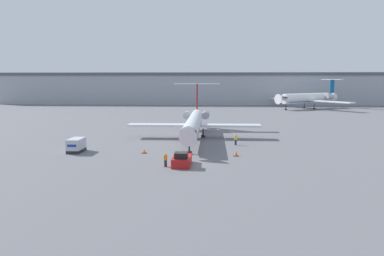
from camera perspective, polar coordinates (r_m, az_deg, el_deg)
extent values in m
plane|color=slate|center=(46.71, -0.94, -5.65)|extent=(600.00, 600.00, 0.00)
cube|color=#9EA3AD|center=(165.49, 2.05, 5.84)|extent=(180.00, 16.00, 12.45)
cube|color=#4C515B|center=(165.45, 2.07, 8.20)|extent=(180.00, 16.80, 1.20)
cylinder|color=silver|center=(66.55, 0.26, 0.75)|extent=(2.65, 29.23, 2.51)
cone|color=silver|center=(51.09, -0.55, -1.25)|extent=(2.52, 2.02, 2.51)
cube|color=black|center=(51.82, -0.50, -0.64)|extent=(2.14, 0.71, 0.44)
cone|color=silver|center=(82.44, 0.78, 2.02)|extent=(2.28, 2.78, 2.26)
cube|color=maroon|center=(66.65, 0.26, 0.05)|extent=(2.39, 26.31, 0.20)
cube|color=silver|center=(68.09, 5.92, 0.38)|extent=(10.81, 2.88, 0.36)
cube|color=silver|center=(68.68, -5.24, 0.45)|extent=(10.81, 2.88, 0.36)
cylinder|color=#ADADB7|center=(78.66, 2.09, 1.99)|extent=(1.55, 3.43, 1.53)
cylinder|color=#ADADB7|center=(78.81, -0.74, 2.00)|extent=(1.55, 3.43, 1.53)
cube|color=maroon|center=(82.72, 0.80, 4.84)|extent=(0.25, 2.20, 5.55)
cube|color=silver|center=(82.65, 0.80, 6.76)|extent=(9.99, 1.85, 0.20)
cylinder|color=black|center=(53.40, -0.42, -3.12)|extent=(0.24, 0.24, 1.62)
cylinder|color=black|center=(53.52, -0.42, -3.76)|extent=(0.80, 0.80, 0.40)
cylinder|color=black|center=(68.94, -1.02, -0.75)|extent=(0.24, 0.24, 1.62)
cylinder|color=black|center=(69.03, -1.02, -1.25)|extent=(0.80, 0.80, 0.40)
cylinder|color=black|center=(68.80, 1.70, -0.77)|extent=(0.24, 0.24, 1.62)
cylinder|color=black|center=(68.89, 1.70, -1.27)|extent=(0.80, 0.80, 0.40)
cube|color=#B21919|center=(46.48, -1.56, -5.03)|extent=(2.24, 4.43, 1.10)
cube|color=black|center=(45.34, -1.66, -4.18)|extent=(1.57, 1.59, 0.70)
cube|color=black|center=(48.58, -1.35, -4.68)|extent=(2.02, 0.30, 0.66)
cube|color=#232326|center=(57.51, -17.20, -3.29)|extent=(1.84, 3.49, 0.45)
cube|color=#B7BCC6|center=(57.34, -17.24, -2.30)|extent=(1.84, 3.49, 1.55)
cube|color=navy|center=(55.72, -17.87, -2.60)|extent=(1.29, 0.04, 0.36)
cube|color=#232838|center=(45.78, -4.04, -5.41)|extent=(0.32, 0.20, 0.82)
cube|color=orange|center=(45.63, -4.05, -4.51)|extent=(0.40, 0.24, 0.65)
sphere|color=tan|center=(45.54, -4.05, -3.96)|extent=(0.24, 0.24, 0.24)
cube|color=#232838|center=(61.23, 6.66, -2.20)|extent=(0.32, 0.20, 0.83)
cube|color=yellow|center=(61.12, 6.67, -1.51)|extent=(0.40, 0.24, 0.66)
sphere|color=tan|center=(61.05, 6.68, -1.09)|extent=(0.24, 0.24, 0.24)
cube|color=black|center=(54.55, -7.30, -3.80)|extent=(0.69, 0.69, 0.04)
cone|color=orange|center=(54.49, -7.31, -3.50)|extent=(0.49, 0.49, 0.55)
cube|color=black|center=(52.42, 6.72, -4.25)|extent=(0.66, 0.66, 0.04)
cone|color=orange|center=(52.35, 6.72, -3.85)|extent=(0.47, 0.47, 0.70)
cylinder|color=white|center=(143.44, 17.01, 4.37)|extent=(20.33, 15.21, 3.61)
cone|color=white|center=(134.54, 13.41, 4.32)|extent=(4.40, 4.60, 3.61)
cube|color=black|center=(135.31, 13.77, 4.59)|extent=(2.28, 2.94, 0.44)
cone|color=white|center=(153.26, 20.31, 4.40)|extent=(5.10, 4.90, 3.25)
cube|color=#0C5999|center=(143.50, 16.99, 3.90)|extent=(18.30, 13.69, 0.20)
cube|color=white|center=(137.63, 20.45, 3.78)|extent=(12.01, 15.80, 0.36)
cube|color=white|center=(151.35, 14.43, 4.29)|extent=(12.01, 15.80, 0.36)
cylinder|color=#ADADB7|center=(148.64, 20.21, 4.51)|extent=(3.61, 3.33, 2.00)
cylinder|color=#ADADB7|center=(152.12, 18.63, 4.63)|extent=(3.61, 3.33, 2.00)
cube|color=#0C5999|center=(153.75, 20.57, 6.01)|extent=(1.96, 1.42, 5.00)
cube|color=white|center=(153.73, 20.61, 6.94)|extent=(6.49, 8.49, 0.20)
cylinder|color=black|center=(136.41, 14.11, 3.13)|extent=(0.24, 0.24, 2.10)
cylinder|color=black|center=(136.47, 14.10, 2.78)|extent=(0.80, 0.80, 0.40)
cylinder|color=black|center=(146.43, 16.74, 3.31)|extent=(0.24, 0.24, 2.10)
cylinder|color=black|center=(146.49, 16.73, 2.98)|extent=(0.80, 0.80, 0.40)
cylinder|color=black|center=(143.30, 18.12, 3.18)|extent=(0.24, 0.24, 2.10)
cylinder|color=black|center=(143.36, 18.11, 2.84)|extent=(0.80, 0.80, 0.40)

